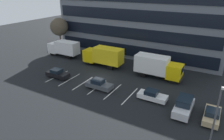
# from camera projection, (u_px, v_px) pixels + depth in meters

# --- Properties ---
(ground_plane) EXTENTS (120.00, 120.00, 0.00)m
(ground_plane) POSITION_uv_depth(u_px,v_px,m) (99.00, 79.00, 34.90)
(ground_plane) COLOR black
(office_building) EXTENTS (36.24, 12.71, 14.40)m
(office_building) POSITION_uv_depth(u_px,v_px,m) (141.00, 21.00, 46.54)
(office_building) COLOR slate
(office_building) RESTS_ON ground_plane
(lot_markings) EXTENTS (14.14, 5.40, 0.01)m
(lot_markings) POSITION_uv_depth(u_px,v_px,m) (90.00, 85.00, 32.80)
(lot_markings) COLOR silver
(lot_markings) RESTS_ON ground_plane
(box_truck_yellow) EXTENTS (8.08, 2.68, 3.75)m
(box_truck_yellow) POSITION_uv_depth(u_px,v_px,m) (158.00, 66.00, 34.74)
(box_truck_yellow) COLOR yellow
(box_truck_yellow) RESTS_ON ground_plane
(box_truck_white) EXTENTS (7.45, 2.47, 3.45)m
(box_truck_white) POSITION_uv_depth(u_px,v_px,m) (64.00, 48.00, 45.29)
(box_truck_white) COLOR white
(box_truck_white) RESTS_ON ground_plane
(box_truck_yellow_all) EXTENTS (8.10, 2.68, 3.76)m
(box_truck_yellow_all) POSITION_uv_depth(u_px,v_px,m) (104.00, 56.00, 39.79)
(box_truck_yellow_all) COLOR yellow
(box_truck_yellow_all) RESTS_ON ground_plane
(sedan_charcoal) EXTENTS (4.18, 1.75, 1.50)m
(sedan_charcoal) POSITION_uv_depth(u_px,v_px,m) (99.00, 84.00, 31.53)
(sedan_charcoal) COLOR #474C51
(sedan_charcoal) RESTS_ON ground_plane
(suv_silver) EXTENTS (1.92, 4.53, 2.05)m
(suv_silver) POSITION_uv_depth(u_px,v_px,m) (184.00, 106.00, 25.44)
(suv_silver) COLOR silver
(suv_silver) RESTS_ON ground_plane
(sedan_black) EXTENTS (4.11, 1.72, 1.47)m
(sedan_black) POSITION_uv_depth(u_px,v_px,m) (57.00, 74.00, 35.36)
(sedan_black) COLOR black
(sedan_black) RESTS_ON ground_plane
(sedan_tan) EXTENTS (1.74, 4.15, 1.49)m
(sedan_tan) POSITION_uv_depth(u_px,v_px,m) (212.00, 115.00, 24.12)
(sedan_tan) COLOR tan
(sedan_tan) RESTS_ON ground_plane
(sedan_white) EXTENTS (4.01, 1.68, 1.44)m
(sedan_white) POSITION_uv_depth(u_px,v_px,m) (152.00, 96.00, 28.40)
(sedan_white) COLOR white
(sedan_white) RESTS_ON ground_plane
(street_light) EXTENTS (1.23, 0.28, 6.75)m
(street_light) POSITION_uv_depth(u_px,v_px,m) (219.00, 112.00, 18.48)
(street_light) COLOR #4C4C51
(street_light) RESTS_ON ground_plane
(bare_tree) EXTENTS (4.14, 4.14, 7.76)m
(bare_tree) POSITION_uv_depth(u_px,v_px,m) (59.00, 27.00, 48.05)
(bare_tree) COLOR #473323
(bare_tree) RESTS_ON ground_plane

